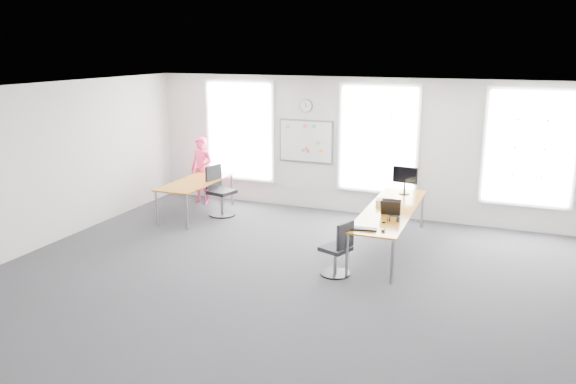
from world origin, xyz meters
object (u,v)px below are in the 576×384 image
at_px(keyboard, 363,229).
at_px(chair_right, 338,252).
at_px(person, 202,170).
at_px(headphones, 393,219).
at_px(desk_left, 196,184).
at_px(monitor, 405,178).
at_px(desk_right, 390,212).
at_px(chair_left, 220,194).

bearing_deg(keyboard, chair_right, -168.52).
height_order(chair_right, person, person).
distance_m(keyboard, headphones, 0.71).
bearing_deg(keyboard, desk_left, 141.10).
relative_size(chair_right, monitor, 1.67).
bearing_deg(monitor, person, -177.30).
relative_size(desk_right, chair_right, 3.43).
bearing_deg(keyboard, desk_right, 68.88).
xyz_separation_m(desk_left, chair_left, (0.48, 0.19, -0.22)).
bearing_deg(desk_right, monitor, 88.08).
height_order(chair_left, keyboard, chair_left).
bearing_deg(desk_right, chair_right, -109.03).
relative_size(desk_right, monitor, 5.73).
xyz_separation_m(desk_right, monitor, (0.04, 1.16, 0.38)).
relative_size(chair_right, chair_left, 0.84).
relative_size(chair_left, headphones, 5.71).
relative_size(person, headphones, 8.18).
relative_size(person, monitor, 2.84).
xyz_separation_m(desk_left, monitor, (4.46, 0.52, 0.40)).
bearing_deg(chair_left, monitor, -71.87).
distance_m(desk_left, monitor, 4.51).
distance_m(chair_left, keyboard, 4.36).
xyz_separation_m(desk_right, desk_left, (-4.42, 0.64, -0.02)).
height_order(keyboard, monitor, monitor).
bearing_deg(monitor, desk_left, -165.98).
bearing_deg(desk_right, keyboard, -97.14).
relative_size(desk_left, keyboard, 4.71).
distance_m(chair_left, headphones, 4.44).
distance_m(chair_right, keyboard, 0.54).
height_order(desk_left, chair_right, chair_right).
relative_size(desk_right, headphones, 16.50).
distance_m(chair_right, person, 5.27).
xyz_separation_m(chair_right, monitor, (0.56, 2.67, 0.70)).
height_order(desk_left, keyboard, keyboard).
height_order(chair_right, monitor, monitor).
relative_size(person, keyboard, 3.52).
bearing_deg(monitor, desk_right, -84.60).
bearing_deg(headphones, monitor, 108.64).
bearing_deg(chair_right, desk_left, -97.92).
distance_m(desk_right, chair_left, 4.03).
distance_m(desk_left, chair_left, 0.56).
bearing_deg(desk_left, chair_left, 21.22).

